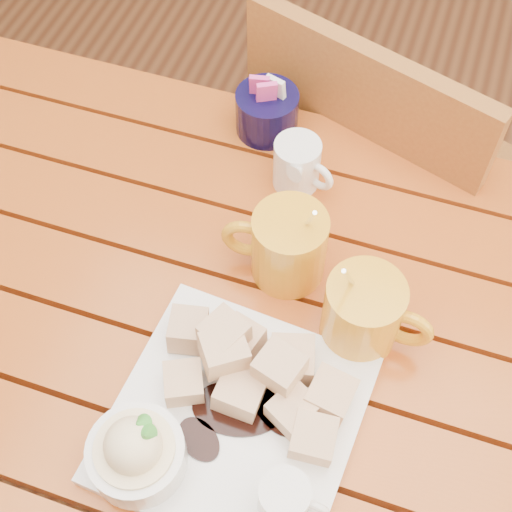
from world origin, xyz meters
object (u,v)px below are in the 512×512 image
(coffee_mug_left, at_px, (287,245))
(chair_far, at_px, (375,181))
(table, at_px, (246,357))
(coffee_mug_right, at_px, (365,313))
(dessert_plate, at_px, (217,419))

(coffee_mug_left, bearing_deg, chair_far, 74.23)
(table, height_order, coffee_mug_left, coffee_mug_left)
(coffee_mug_left, bearing_deg, coffee_mug_right, -34.28)
(dessert_plate, height_order, coffee_mug_left, coffee_mug_left)
(dessert_plate, distance_m, chair_far, 0.71)
(dessert_plate, distance_m, coffee_mug_right, 0.22)
(coffee_mug_left, distance_m, coffee_mug_right, 0.14)
(dessert_plate, bearing_deg, table, 96.87)
(coffee_mug_right, bearing_deg, coffee_mug_left, 155.33)
(table, bearing_deg, chair_far, 79.38)
(dessert_plate, xyz_separation_m, coffee_mug_left, (0.01, 0.25, 0.02))
(coffee_mug_right, height_order, chair_far, coffee_mug_right)
(coffee_mug_left, height_order, coffee_mug_right, coffee_mug_left)
(dessert_plate, bearing_deg, chair_far, 83.34)
(table, relative_size, coffee_mug_left, 7.16)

